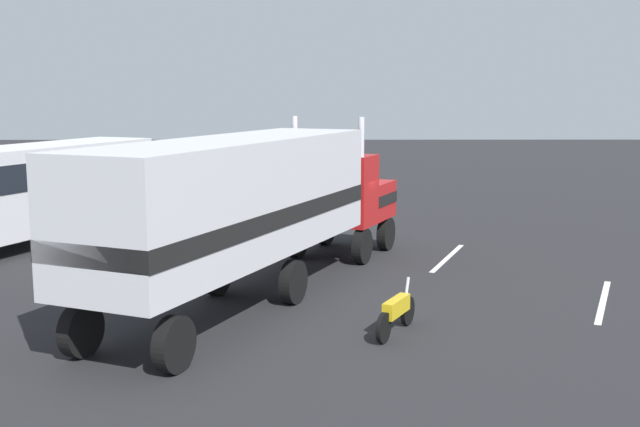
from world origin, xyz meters
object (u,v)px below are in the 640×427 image
object	(u,v)px
parked_bus	(28,185)
person_bystander	(152,263)
motorcycle	(396,312)
semi_truck	(255,201)

from	to	relation	value
parked_bus	person_bystander	bearing A→B (deg)	-141.28
person_bystander	motorcycle	world-z (taller)	person_bystander
parked_bus	semi_truck	bearing A→B (deg)	-130.65
semi_truck	parked_bus	world-z (taller)	semi_truck
semi_truck	person_bystander	world-z (taller)	semi_truck
parked_bus	motorcycle	bearing A→B (deg)	-131.17
parked_bus	motorcycle	world-z (taller)	parked_bus
semi_truck	person_bystander	distance (m)	3.13
motorcycle	person_bystander	bearing A→B (deg)	62.53
semi_truck	motorcycle	xyz separation A→B (m)	(-3.00, -3.29, -2.04)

